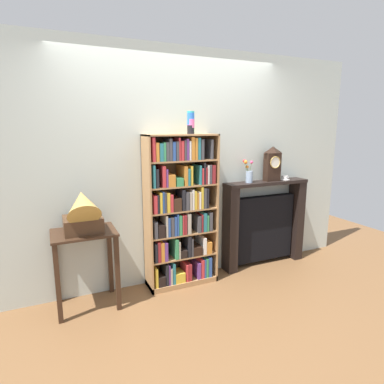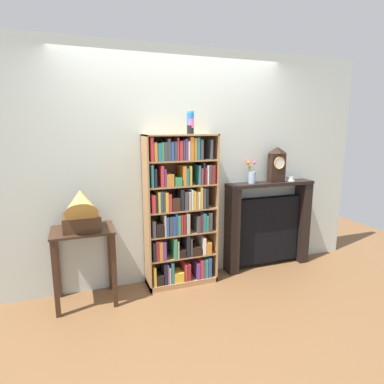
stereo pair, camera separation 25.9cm
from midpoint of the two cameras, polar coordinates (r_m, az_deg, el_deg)
ground_plane at (r=3.78m, az=-3.27°, el=-16.43°), size 7.67×6.40×0.02m
wall_back at (r=3.66m, az=-4.21°, el=4.30°), size 4.67×0.08×2.60m
bookshelf at (r=3.55m, az=-4.20°, el=-3.91°), size 0.78×0.30×1.68m
cup_stack at (r=3.43m, az=-2.43°, el=12.15°), size 0.08×0.08×0.23m
side_table_left at (r=3.37m, az=-20.53°, el=-9.88°), size 0.59×0.45×0.77m
gramophone at (r=3.19m, az=-20.97°, el=-3.35°), size 0.35×0.46×0.50m
fireplace_mantel at (r=4.22m, az=10.85°, el=-5.55°), size 1.14×0.22×1.09m
mantel_clock at (r=4.09m, az=12.28°, el=4.90°), size 0.20×0.11×0.43m
flower_vase at (r=3.91m, az=8.12°, el=3.18°), size 0.13×0.11×0.28m
teacup_with_saucer at (r=4.24m, az=14.38°, el=2.43°), size 0.13×0.13×0.05m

